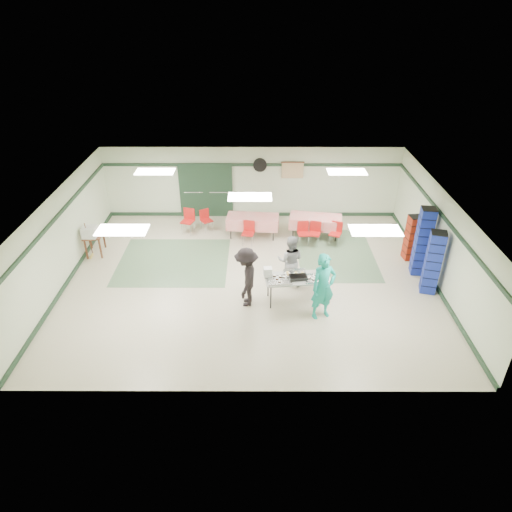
{
  "coord_description": "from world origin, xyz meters",
  "views": [
    {
      "loc": [
        0.2,
        -11.61,
        7.61
      ],
      "look_at": [
        0.17,
        -0.3,
        0.97
      ],
      "focal_mm": 32.0,
      "sensor_mm": 36.0,
      "label": 1
    }
  ],
  "objects_px": {
    "chair_a": "(315,231)",
    "chair_loose_b": "(188,218)",
    "broom": "(89,239)",
    "dining_table_a": "(315,221)",
    "chair_d": "(249,230)",
    "printer_table": "(94,236)",
    "chair_b": "(303,231)",
    "dining_table_b": "(253,221)",
    "crate_stack_blue_b": "(433,263)",
    "serving_table": "(298,279)",
    "crate_stack_red": "(412,238)",
    "crate_stack_blue_a": "(423,242)",
    "volunteer_dark": "(246,277)",
    "chair_c": "(336,231)",
    "chair_loose_a": "(205,218)",
    "volunteer_grey": "(290,261)",
    "office_printer": "(90,232)",
    "volunteer_teal": "(323,287)"
  },
  "relations": [
    {
      "from": "dining_table_a",
      "to": "chair_b",
      "type": "xyz_separation_m",
      "value": [
        -0.47,
        -0.57,
        -0.07
      ]
    },
    {
      "from": "chair_a",
      "to": "dining_table_b",
      "type": "bearing_deg",
      "value": -179.71
    },
    {
      "from": "serving_table",
      "to": "chair_b",
      "type": "height_order",
      "value": "chair_b"
    },
    {
      "from": "dining_table_a",
      "to": "chair_d",
      "type": "xyz_separation_m",
      "value": [
        -2.33,
        -0.57,
        -0.06
      ]
    },
    {
      "from": "crate_stack_red",
      "to": "crate_stack_blue_b",
      "type": "height_order",
      "value": "crate_stack_blue_b"
    },
    {
      "from": "volunteer_grey",
      "to": "volunteer_teal",
      "type": "bearing_deg",
      "value": 124.58
    },
    {
      "from": "chair_loose_a",
      "to": "crate_stack_blue_a",
      "type": "relative_size",
      "value": 0.36
    },
    {
      "from": "serving_table",
      "to": "broom",
      "type": "relative_size",
      "value": 1.5
    },
    {
      "from": "chair_loose_a",
      "to": "dining_table_a",
      "type": "bearing_deg",
      "value": -40.44
    },
    {
      "from": "chair_c",
      "to": "office_printer",
      "type": "distance_m",
      "value": 8.1
    },
    {
      "from": "dining_table_a",
      "to": "chair_loose_a",
      "type": "height_order",
      "value": "chair_loose_a"
    },
    {
      "from": "serving_table",
      "to": "dining_table_a",
      "type": "height_order",
      "value": "dining_table_a"
    },
    {
      "from": "chair_a",
      "to": "chair_loose_b",
      "type": "height_order",
      "value": "chair_loose_b"
    },
    {
      "from": "serving_table",
      "to": "printer_table",
      "type": "xyz_separation_m",
      "value": [
        -6.47,
        2.66,
        -0.08
      ]
    },
    {
      "from": "dining_table_a",
      "to": "chair_c",
      "type": "xyz_separation_m",
      "value": [
        0.65,
        -0.58,
        -0.07
      ]
    },
    {
      "from": "volunteer_grey",
      "to": "crate_stack_red",
      "type": "relative_size",
      "value": 1.05
    },
    {
      "from": "chair_c",
      "to": "volunteer_dark",
      "type": "bearing_deg",
      "value": -107.45
    },
    {
      "from": "crate_stack_blue_a",
      "to": "printer_table",
      "type": "relative_size",
      "value": 2.32
    },
    {
      "from": "chair_a",
      "to": "printer_table",
      "type": "height_order",
      "value": "chair_a"
    },
    {
      "from": "chair_d",
      "to": "chair_loose_b",
      "type": "relative_size",
      "value": 0.93
    },
    {
      "from": "dining_table_a",
      "to": "chair_loose_a",
      "type": "distance_m",
      "value": 3.94
    },
    {
      "from": "chair_d",
      "to": "chair_loose_a",
      "type": "relative_size",
      "value": 1.06
    },
    {
      "from": "chair_c",
      "to": "chair_loose_a",
      "type": "relative_size",
      "value": 1.03
    },
    {
      "from": "dining_table_b",
      "to": "crate_stack_blue_a",
      "type": "xyz_separation_m",
      "value": [
        5.11,
        -2.43,
        0.52
      ]
    },
    {
      "from": "dining_table_a",
      "to": "crate_stack_blue_b",
      "type": "distance_m",
      "value": 4.51
    },
    {
      "from": "dining_table_a",
      "to": "broom",
      "type": "distance_m",
      "value": 7.62
    },
    {
      "from": "dining_table_a",
      "to": "crate_stack_red",
      "type": "distance_m",
      "value": 3.3
    },
    {
      "from": "broom",
      "to": "chair_d",
      "type": "bearing_deg",
      "value": 0.82
    },
    {
      "from": "chair_b",
      "to": "dining_table_b",
      "type": "bearing_deg",
      "value": 155.61
    },
    {
      "from": "volunteer_dark",
      "to": "crate_stack_red",
      "type": "relative_size",
      "value": 1.15
    },
    {
      "from": "volunteer_dark",
      "to": "dining_table_b",
      "type": "bearing_deg",
      "value": -177.08
    },
    {
      "from": "chair_a",
      "to": "broom",
      "type": "height_order",
      "value": "broom"
    },
    {
      "from": "volunteer_grey",
      "to": "office_printer",
      "type": "xyz_separation_m",
      "value": [
        -6.31,
        1.56,
        0.12
      ]
    },
    {
      "from": "chair_d",
      "to": "crate_stack_blue_a",
      "type": "relative_size",
      "value": 0.38
    },
    {
      "from": "volunteer_grey",
      "to": "dining_table_b",
      "type": "bearing_deg",
      "value": -61.09
    },
    {
      "from": "chair_b",
      "to": "crate_stack_blue_b",
      "type": "relative_size",
      "value": 0.43
    },
    {
      "from": "broom",
      "to": "printer_table",
      "type": "bearing_deg",
      "value": 62.29
    },
    {
      "from": "volunteer_teal",
      "to": "crate_stack_blue_b",
      "type": "relative_size",
      "value": 0.98
    },
    {
      "from": "chair_loose_b",
      "to": "crate_stack_blue_a",
      "type": "relative_size",
      "value": 0.41
    },
    {
      "from": "dining_table_b",
      "to": "crate_stack_blue_b",
      "type": "distance_m",
      "value": 6.16
    },
    {
      "from": "dining_table_a",
      "to": "chair_d",
      "type": "height_order",
      "value": "chair_d"
    },
    {
      "from": "volunteer_grey",
      "to": "chair_c",
      "type": "xyz_separation_m",
      "value": [
        1.73,
        2.47,
        -0.3
      ]
    },
    {
      "from": "chair_a",
      "to": "chair_b",
      "type": "height_order",
      "value": "chair_a"
    },
    {
      "from": "chair_d",
      "to": "printer_table",
      "type": "height_order",
      "value": "chair_d"
    },
    {
      "from": "volunteer_grey",
      "to": "broom",
      "type": "bearing_deg",
      "value": -5.07
    },
    {
      "from": "chair_d",
      "to": "office_printer",
      "type": "height_order",
      "value": "office_printer"
    },
    {
      "from": "dining_table_b",
      "to": "printer_table",
      "type": "distance_m",
      "value": 5.34
    },
    {
      "from": "chair_d",
      "to": "chair_loose_a",
      "type": "distance_m",
      "value": 1.88
    },
    {
      "from": "volunteer_teal",
      "to": "chair_loose_a",
      "type": "distance_m",
      "value": 6.23
    },
    {
      "from": "chair_loose_b",
      "to": "crate_stack_blue_a",
      "type": "xyz_separation_m",
      "value": [
        7.41,
        -2.72,
        0.54
      ]
    }
  ]
}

